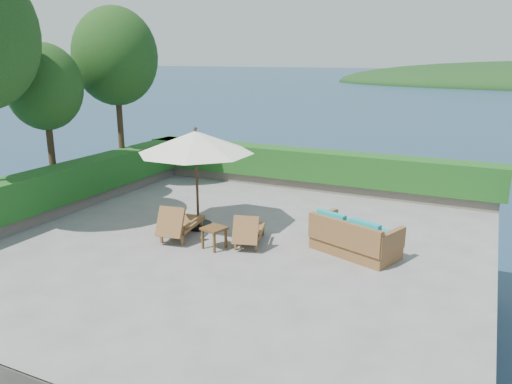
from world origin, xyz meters
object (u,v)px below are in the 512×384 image
at_px(side_table, 214,231).
at_px(wicker_loveseat, 354,239).
at_px(lounge_right, 249,231).
at_px(lounge_left, 179,223).
at_px(patio_umbrella, 196,143).

height_order(side_table, wicker_loveseat, wicker_loveseat).
height_order(lounge_right, wicker_loveseat, wicker_loveseat).
bearing_deg(wicker_loveseat, side_table, -140.71).
distance_m(lounge_left, side_table, 1.17).
bearing_deg(side_table, patio_umbrella, 135.49).
height_order(patio_umbrella, wicker_loveseat, patio_umbrella).
height_order(lounge_left, lounge_right, lounge_left).
bearing_deg(patio_umbrella, wicker_loveseat, -0.87).
height_order(patio_umbrella, lounge_right, patio_umbrella).
height_order(lounge_left, wicker_loveseat, wicker_loveseat).
bearing_deg(side_table, lounge_right, 42.92).
bearing_deg(wicker_loveseat, patio_umbrella, -160.60).
relative_size(patio_umbrella, lounge_right, 2.53).
relative_size(lounge_left, wicker_loveseat, 0.77).
xyz_separation_m(patio_umbrella, wicker_loveseat, (4.23, -0.06, -1.91)).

